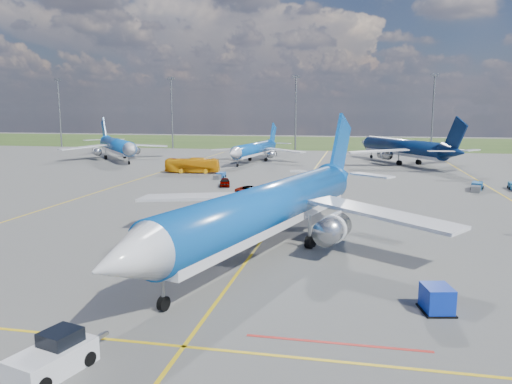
% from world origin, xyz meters
% --- Properties ---
extents(ground, '(400.00, 400.00, 0.00)m').
position_xyz_m(ground, '(0.00, 0.00, 0.00)').
color(ground, '#52524F').
rests_on(ground, ground).
extents(grass_strip, '(400.00, 80.00, 0.01)m').
position_xyz_m(grass_strip, '(0.00, 150.00, 0.00)').
color(grass_strip, '#2D4719').
rests_on(grass_strip, ground).
extents(taxiway_lines, '(60.25, 160.00, 0.02)m').
position_xyz_m(taxiway_lines, '(0.17, 27.70, 0.01)').
color(taxiway_lines, yellow).
rests_on(taxiway_lines, ground).
extents(floodlight_masts, '(202.20, 0.50, 22.70)m').
position_xyz_m(floodlight_masts, '(10.00, 110.00, 12.56)').
color(floodlight_masts, slate).
rests_on(floodlight_masts, ground).
extents(bg_jet_nw, '(47.00, 48.49, 10.10)m').
position_xyz_m(bg_jet_nw, '(-50.49, 72.39, 0.00)').
color(bg_jet_nw, '#0C50A9').
rests_on(bg_jet_nw, ground).
extents(bg_jet_nnw, '(30.15, 36.93, 8.80)m').
position_xyz_m(bg_jet_nnw, '(-15.41, 73.97, 0.00)').
color(bg_jet_nnw, '#0C50A9').
rests_on(bg_jet_nnw, ground).
extents(bg_jet_n, '(47.73, 51.60, 10.87)m').
position_xyz_m(bg_jet_n, '(19.13, 76.84, 0.00)').
color(bg_jet_n, '#081D46').
rests_on(bg_jet_n, ground).
extents(main_airliner, '(45.25, 52.45, 11.70)m').
position_xyz_m(main_airliner, '(1.34, -1.39, 0.00)').
color(main_airliner, '#0C50A9').
rests_on(main_airliner, ground).
extents(pushback_tug, '(3.13, 5.77, 1.92)m').
position_xyz_m(pushback_tug, '(-5.21, -23.67, 0.78)').
color(pushback_tug, silver).
rests_on(pushback_tug, ground).
extents(uld_container, '(2.04, 2.36, 1.65)m').
position_xyz_m(uld_container, '(13.90, -12.39, 0.82)').
color(uld_container, '#0C2BAB').
rests_on(uld_container, ground).
extents(apron_bus, '(10.98, 3.88, 2.99)m').
position_xyz_m(apron_bus, '(-23.29, 50.61, 1.50)').
color(apron_bus, orange).
rests_on(apron_bus, ground).
extents(service_car_a, '(2.58, 4.34, 1.38)m').
position_xyz_m(service_car_a, '(-12.43, 34.87, 0.69)').
color(service_car_a, '#999999').
rests_on(service_car_a, ground).
extents(service_car_b, '(5.01, 2.53, 1.36)m').
position_xyz_m(service_car_b, '(-6.29, 27.36, 0.68)').
color(service_car_b, '#999999').
rests_on(service_car_b, ground).
extents(service_car_c, '(2.64, 5.24, 1.46)m').
position_xyz_m(service_car_c, '(4.75, 46.08, 0.73)').
color(service_car_c, '#999999').
rests_on(service_car_c, ground).
extents(baggage_tug_w, '(2.81, 5.46, 1.19)m').
position_xyz_m(baggage_tug_w, '(27.21, 38.46, 0.55)').
color(baggage_tug_w, '#17538F').
rests_on(baggage_tug_w, ground).
extents(baggage_tug_c, '(1.34, 4.42, 0.98)m').
position_xyz_m(baggage_tug_c, '(-15.87, 44.17, 0.46)').
color(baggage_tug_c, '#1B53A4').
rests_on(baggage_tug_c, ground).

